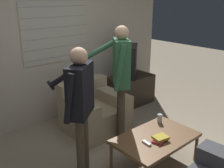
# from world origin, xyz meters

# --- Properties ---
(wall_back) EXTENTS (5.20, 0.08, 2.55)m
(wall_back) POSITION_xyz_m (0.01, 2.03, 1.28)
(wall_back) COLOR beige
(wall_back) RESTS_ON ground_plane
(armchair_beige) EXTENTS (0.89, 0.87, 0.77)m
(armchair_beige) POSITION_xyz_m (0.32, 1.22, 0.31)
(armchair_beige) COLOR tan
(armchair_beige) RESTS_ON ground_plane
(coffee_table) EXTENTS (1.05, 0.67, 0.41)m
(coffee_table) POSITION_xyz_m (0.32, -0.08, 0.38)
(coffee_table) COLOR brown
(coffee_table) RESTS_ON ground_plane
(tv_stand) EXTENTS (0.88, 0.52, 0.58)m
(tv_stand) POSITION_xyz_m (1.52, 1.56, 0.29)
(tv_stand) COLOR #33281E
(tv_stand) RESTS_ON ground_plane
(tv) EXTENTS (0.62, 0.58, 0.60)m
(tv) POSITION_xyz_m (1.52, 1.57, 0.88)
(tv) COLOR black
(tv) RESTS_ON tv_stand
(person_left_standing) EXTENTS (0.52, 0.77, 1.58)m
(person_left_standing) POSITION_xyz_m (-0.47, 0.41, 1.00)
(person_left_standing) COLOR #4C4233
(person_left_standing) RESTS_ON ground_plane
(person_right_standing) EXTENTS (0.56, 0.76, 1.72)m
(person_right_standing) POSITION_xyz_m (0.40, 0.66, 1.09)
(person_right_standing) COLOR #4C4233
(person_right_standing) RESTS_ON ground_plane
(book_stack) EXTENTS (0.23, 0.17, 0.06)m
(book_stack) POSITION_xyz_m (0.29, -0.18, 0.44)
(book_stack) COLOR maroon
(book_stack) RESTS_ON coffee_table
(soda_can) EXTENTS (0.07, 0.07, 0.13)m
(soda_can) POSITION_xyz_m (0.66, 0.13, 0.47)
(soda_can) COLOR silver
(soda_can) RESTS_ON coffee_table
(spare_remote) EXTENTS (0.05, 0.13, 0.02)m
(spare_remote) POSITION_xyz_m (0.11, -0.12, 0.42)
(spare_remote) COLOR white
(spare_remote) RESTS_ON coffee_table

